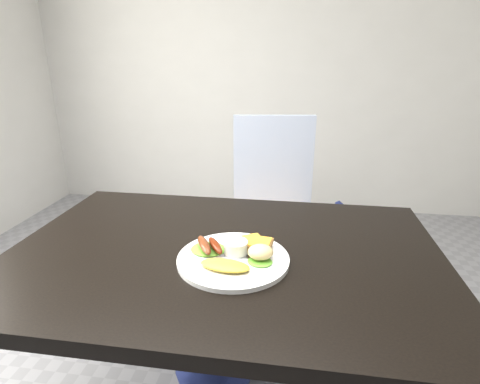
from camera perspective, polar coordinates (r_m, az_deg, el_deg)
name	(u,v)px	position (r m, az deg, el deg)	size (l,w,h in m)	color
room_back_panel	(277,45)	(3.17, 5.67, 21.40)	(4.00, 0.04, 2.70)	silver
dining_table	(225,255)	(1.07, -2.36, -9.63)	(1.20, 0.80, 0.04)	black
dining_chair	(269,220)	(1.98, 4.48, -4.34)	(0.44, 0.44, 0.05)	tan
person	(280,147)	(1.82, 6.06, 6.82)	(0.61, 0.41, 1.70)	navy
plate	(233,259)	(1.00, -1.04, -10.23)	(0.29, 0.29, 0.01)	white
lettuce_left	(208,249)	(1.03, -4.86, -8.64)	(0.10, 0.09, 0.01)	#64A02F
lettuce_right	(260,261)	(0.97, 3.05, -10.52)	(0.07, 0.06, 0.01)	green
omelette	(225,265)	(0.94, -2.30, -11.11)	(0.13, 0.06, 0.02)	gold
sausage_a	(204,245)	(1.02, -5.48, -8.01)	(0.03, 0.11, 0.03)	maroon
sausage_b	(215,245)	(1.01, -3.79, -8.12)	(0.02, 0.09, 0.02)	#5D230F
ramekin	(236,248)	(1.01, -0.65, -8.47)	(0.06, 0.06, 0.04)	white
toast_a	(250,243)	(1.05, 1.58, -7.79)	(0.08, 0.08, 0.01)	olive
toast_b	(259,244)	(1.02, 2.90, -7.89)	(0.07, 0.07, 0.01)	brown
potato_salad	(260,252)	(0.97, 3.13, -9.12)	(0.07, 0.06, 0.04)	#F4F6B2
fork	(217,255)	(1.01, -3.53, -9.55)	(0.14, 0.01, 0.00)	#ADAFB7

